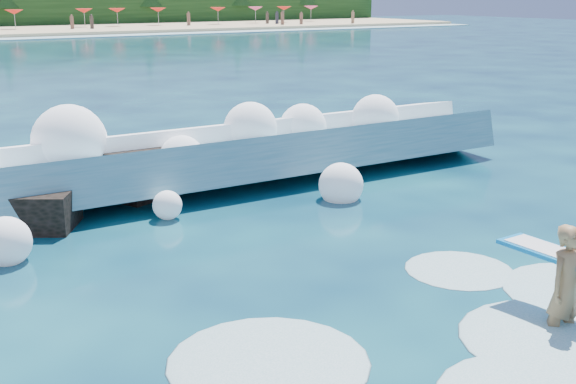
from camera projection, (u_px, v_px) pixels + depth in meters
The scene contains 6 objects.
ground at pixel (273, 324), 9.96m from camera, with size 200.00×200.00×0.00m, color #07203C.
breaking_wave at pixel (126, 171), 16.01m from camera, with size 19.77×3.01×1.70m.
rock_cluster at pixel (4, 202), 14.37m from camera, with size 7.85×3.14×1.23m.
surfer_with_board at pixel (570, 282), 9.73m from camera, with size 0.92×2.92×1.76m.
wave_spray at pixel (107, 154), 15.47m from camera, with size 14.77×4.51×2.27m.
surf_foam at pixel (500, 333), 9.69m from camera, with size 8.74×5.41×0.13m.
Camera 1 is at (-4.67, -7.83, 4.43)m, focal length 45.00 mm.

